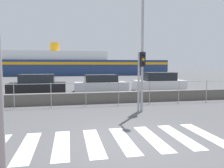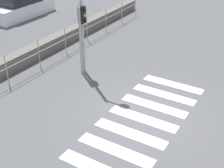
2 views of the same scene
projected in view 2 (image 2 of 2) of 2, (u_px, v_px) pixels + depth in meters
The scene contains 6 objects.
ground_plane at pixel (146, 115), 10.54m from camera, with size 160.00×160.00×0.00m, color #4C4C4F.
crosswalk at pixel (137, 126), 10.02m from camera, with size 6.75×2.40×0.01m.
seawall at pixel (10, 64), 13.27m from camera, with size 22.14×0.55×0.62m.
harbor_fence at pixel (23, 57), 12.61m from camera, with size 19.97×0.04×1.31m.
traffic_light_far at pixel (82, 25), 12.31m from camera, with size 0.34×0.32×2.82m.
parked_car_white at pixel (21, 6), 19.93m from camera, with size 4.42×1.84×1.55m.
Camera 2 is at (-8.02, -3.46, 6.10)m, focal length 50.00 mm.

